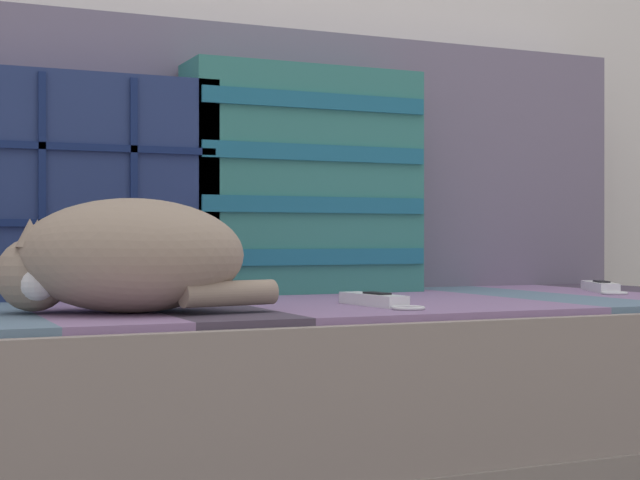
{
  "coord_description": "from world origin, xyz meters",
  "views": [
    {
      "loc": [
        -0.67,
        -1.37,
        0.47
      ],
      "look_at": [
        -0.03,
        0.07,
        0.46
      ],
      "focal_mm": 55.0,
      "sensor_mm": 36.0,
      "label": 1
    }
  ],
  "objects_px": {
    "couch": "(315,407)",
    "throw_pillow_quilted": "(81,187)",
    "sleeping_cat": "(122,258)",
    "game_remote_near": "(376,300)",
    "throw_pillow_striped": "(304,181)",
    "game_remote_far": "(601,287)"
  },
  "relations": [
    {
      "from": "throw_pillow_quilted",
      "to": "game_remote_near",
      "type": "distance_m",
      "value": 0.56
    },
    {
      "from": "game_remote_near",
      "to": "couch",
      "type": "bearing_deg",
      "value": 94.27
    },
    {
      "from": "throw_pillow_striped",
      "to": "sleeping_cat",
      "type": "xyz_separation_m",
      "value": [
        -0.43,
        -0.36,
        -0.14
      ]
    },
    {
      "from": "couch",
      "to": "game_remote_near",
      "type": "height_order",
      "value": "game_remote_near"
    },
    {
      "from": "sleeping_cat",
      "to": "game_remote_far",
      "type": "bearing_deg",
      "value": 9.39
    },
    {
      "from": "game_remote_near",
      "to": "game_remote_far",
      "type": "xyz_separation_m",
      "value": [
        0.58,
        0.18,
        0.0
      ]
    },
    {
      "from": "throw_pillow_striped",
      "to": "sleeping_cat",
      "type": "relative_size",
      "value": 1.22
    },
    {
      "from": "game_remote_far",
      "to": "sleeping_cat",
      "type": "bearing_deg",
      "value": -170.61
    },
    {
      "from": "throw_pillow_striped",
      "to": "couch",
      "type": "bearing_deg",
      "value": -106.94
    },
    {
      "from": "couch",
      "to": "sleeping_cat",
      "type": "relative_size",
      "value": 4.61
    },
    {
      "from": "couch",
      "to": "game_remote_far",
      "type": "bearing_deg",
      "value": -1.81
    },
    {
      "from": "couch",
      "to": "game_remote_near",
      "type": "xyz_separation_m",
      "value": [
        0.01,
        -0.2,
        0.19
      ]
    },
    {
      "from": "couch",
      "to": "throw_pillow_striped",
      "type": "xyz_separation_m",
      "value": [
        0.06,
        0.18,
        0.4
      ]
    },
    {
      "from": "throw_pillow_striped",
      "to": "game_remote_far",
      "type": "distance_m",
      "value": 0.61
    },
    {
      "from": "throw_pillow_quilted",
      "to": "game_remote_near",
      "type": "height_order",
      "value": "throw_pillow_quilted"
    },
    {
      "from": "throw_pillow_quilted",
      "to": "game_remote_near",
      "type": "bearing_deg",
      "value": -45.41
    },
    {
      "from": "throw_pillow_striped",
      "to": "game_remote_far",
      "type": "relative_size",
      "value": 2.23
    },
    {
      "from": "couch",
      "to": "throw_pillow_quilted",
      "type": "xyz_separation_m",
      "value": [
        -0.36,
        0.18,
        0.37
      ]
    },
    {
      "from": "couch",
      "to": "sleeping_cat",
      "type": "height_order",
      "value": "sleeping_cat"
    },
    {
      "from": "game_remote_far",
      "to": "game_remote_near",
      "type": "bearing_deg",
      "value": -163.0
    },
    {
      "from": "couch",
      "to": "sleeping_cat",
      "type": "xyz_separation_m",
      "value": [
        -0.37,
        -0.18,
        0.26
      ]
    },
    {
      "from": "throw_pillow_quilted",
      "to": "game_remote_far",
      "type": "distance_m",
      "value": 0.99
    }
  ]
}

